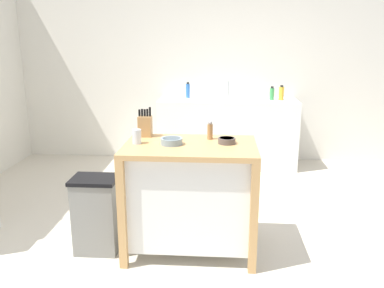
{
  "coord_description": "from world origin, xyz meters",
  "views": [
    {
      "loc": [
        0.21,
        -3.14,
        1.71
      ],
      "look_at": [
        -0.02,
        0.08,
        0.85
      ],
      "focal_mm": 37.87,
      "sensor_mm": 36.0,
      "label": 1
    }
  ],
  "objects_px": {
    "pepper_grinder": "(210,131)",
    "kitchen_island": "(190,192)",
    "drinking_cup": "(137,137)",
    "trash_bin": "(97,214)",
    "bottle_hand_soap": "(281,93)",
    "bowl_ceramic_small": "(227,140)",
    "bowl_stoneware_deep": "(172,141)",
    "bottle_dish_soap": "(272,94)",
    "knife_block": "(145,126)",
    "sink_faucet": "(228,90)",
    "bottle_spray_cleaner": "(188,91)"
  },
  "relations": [
    {
      "from": "sink_faucet",
      "to": "bowl_stoneware_deep",
      "type": "bearing_deg",
      "value": -100.78
    },
    {
      "from": "pepper_grinder",
      "to": "bowl_stoneware_deep",
      "type": "bearing_deg",
      "value": -147.82
    },
    {
      "from": "bottle_hand_soap",
      "to": "bowl_ceramic_small",
      "type": "bearing_deg",
      "value": -108.06
    },
    {
      "from": "bowl_stoneware_deep",
      "to": "trash_bin",
      "type": "relative_size",
      "value": 0.27
    },
    {
      "from": "bowl_ceramic_small",
      "to": "pepper_grinder",
      "type": "relative_size",
      "value": 0.9
    },
    {
      "from": "knife_block",
      "to": "bottle_dish_soap",
      "type": "relative_size",
      "value": 1.41
    },
    {
      "from": "bowl_stoneware_deep",
      "to": "bottle_dish_soap",
      "type": "xyz_separation_m",
      "value": [
        1.04,
        2.34,
        0.06
      ]
    },
    {
      "from": "kitchen_island",
      "to": "knife_block",
      "type": "height_order",
      "value": "knife_block"
    },
    {
      "from": "trash_bin",
      "to": "sink_faucet",
      "type": "distance_m",
      "value": 2.84
    },
    {
      "from": "drinking_cup",
      "to": "bottle_hand_soap",
      "type": "height_order",
      "value": "bottle_hand_soap"
    },
    {
      "from": "knife_block",
      "to": "pepper_grinder",
      "type": "distance_m",
      "value": 0.55
    },
    {
      "from": "sink_faucet",
      "to": "bottle_dish_soap",
      "type": "bearing_deg",
      "value": -13.01
    },
    {
      "from": "bottle_spray_cleaner",
      "to": "trash_bin",
      "type": "bearing_deg",
      "value": -102.21
    },
    {
      "from": "drinking_cup",
      "to": "pepper_grinder",
      "type": "distance_m",
      "value": 0.59
    },
    {
      "from": "bowl_stoneware_deep",
      "to": "bowl_ceramic_small",
      "type": "relative_size",
      "value": 1.23
    },
    {
      "from": "knife_block",
      "to": "bowl_stoneware_deep",
      "type": "height_order",
      "value": "knife_block"
    },
    {
      "from": "bowl_ceramic_small",
      "to": "bottle_dish_soap",
      "type": "distance_m",
      "value": 2.36
    },
    {
      "from": "bowl_stoneware_deep",
      "to": "bottle_spray_cleaner",
      "type": "relative_size",
      "value": 0.81
    },
    {
      "from": "kitchen_island",
      "to": "drinking_cup",
      "type": "distance_m",
      "value": 0.61
    },
    {
      "from": "sink_faucet",
      "to": "bottle_spray_cleaner",
      "type": "height_order",
      "value": "sink_faucet"
    },
    {
      "from": "pepper_grinder",
      "to": "drinking_cup",
      "type": "bearing_deg",
      "value": -162.54
    },
    {
      "from": "drinking_cup",
      "to": "pepper_grinder",
      "type": "height_order",
      "value": "pepper_grinder"
    },
    {
      "from": "knife_block",
      "to": "pepper_grinder",
      "type": "relative_size",
      "value": 1.62
    },
    {
      "from": "sink_faucet",
      "to": "knife_block",
      "type": "bearing_deg",
      "value": -107.95
    },
    {
      "from": "bowl_ceramic_small",
      "to": "bottle_hand_soap",
      "type": "distance_m",
      "value": 2.38
    },
    {
      "from": "bowl_stoneware_deep",
      "to": "pepper_grinder",
      "type": "bearing_deg",
      "value": 32.18
    },
    {
      "from": "bottle_hand_soap",
      "to": "bowl_stoneware_deep",
      "type": "bearing_deg",
      "value": -116.65
    },
    {
      "from": "bowl_stoneware_deep",
      "to": "trash_bin",
      "type": "xyz_separation_m",
      "value": [
        -0.61,
        -0.06,
        -0.61
      ]
    },
    {
      "from": "bowl_stoneware_deep",
      "to": "bowl_ceramic_small",
      "type": "xyz_separation_m",
      "value": [
        0.43,
        0.06,
        -0.0
      ]
    },
    {
      "from": "pepper_grinder",
      "to": "bottle_hand_soap",
      "type": "height_order",
      "value": "bottle_hand_soap"
    },
    {
      "from": "sink_faucet",
      "to": "bowl_ceramic_small",
      "type": "bearing_deg",
      "value": -91.05
    },
    {
      "from": "bowl_stoneware_deep",
      "to": "pepper_grinder",
      "type": "distance_m",
      "value": 0.35
    },
    {
      "from": "pepper_grinder",
      "to": "kitchen_island",
      "type": "bearing_deg",
      "value": -130.42
    },
    {
      "from": "pepper_grinder",
      "to": "bottle_dish_soap",
      "type": "xyz_separation_m",
      "value": [
        0.75,
        2.15,
        0.01
      ]
    },
    {
      "from": "knife_block",
      "to": "bowl_stoneware_deep",
      "type": "distance_m",
      "value": 0.36
    },
    {
      "from": "kitchen_island",
      "to": "sink_faucet",
      "type": "relative_size",
      "value": 4.67
    },
    {
      "from": "drinking_cup",
      "to": "trash_bin",
      "type": "relative_size",
      "value": 0.18
    },
    {
      "from": "drinking_cup",
      "to": "trash_bin",
      "type": "distance_m",
      "value": 0.72
    },
    {
      "from": "pepper_grinder",
      "to": "bottle_hand_soap",
      "type": "relative_size",
      "value": 0.79
    },
    {
      "from": "kitchen_island",
      "to": "bottle_dish_soap",
      "type": "relative_size",
      "value": 5.84
    },
    {
      "from": "bowl_stoneware_deep",
      "to": "bowl_ceramic_small",
      "type": "height_order",
      "value": "bowl_stoneware_deep"
    },
    {
      "from": "knife_block",
      "to": "bowl_stoneware_deep",
      "type": "bearing_deg",
      "value": -44.56
    },
    {
      "from": "trash_bin",
      "to": "bottle_dish_soap",
      "type": "distance_m",
      "value": 2.99
    },
    {
      "from": "sink_faucet",
      "to": "drinking_cup",
      "type": "bearing_deg",
      "value": -106.77
    },
    {
      "from": "drinking_cup",
      "to": "bottle_dish_soap",
      "type": "xyz_separation_m",
      "value": [
        1.31,
        2.33,
        0.03
      ]
    },
    {
      "from": "drinking_cup",
      "to": "bottle_dish_soap",
      "type": "bearing_deg",
      "value": 60.57
    },
    {
      "from": "knife_block",
      "to": "bottle_dish_soap",
      "type": "bearing_deg",
      "value": 58.27
    },
    {
      "from": "kitchen_island",
      "to": "trash_bin",
      "type": "distance_m",
      "value": 0.78
    },
    {
      "from": "pepper_grinder",
      "to": "bottle_dish_soap",
      "type": "relative_size",
      "value": 0.87
    },
    {
      "from": "kitchen_island",
      "to": "bottle_spray_cleaner",
      "type": "xyz_separation_m",
      "value": [
        -0.21,
        2.43,
        0.5
      ]
    }
  ]
}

